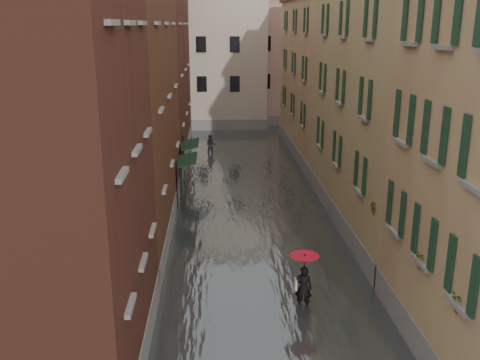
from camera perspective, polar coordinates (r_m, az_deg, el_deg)
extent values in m
plane|color=#535355|center=(18.61, 3.63, -15.32)|extent=(120.00, 120.00, 0.00)
cube|color=#505859|center=(30.38, 0.96, -2.22)|extent=(10.00, 60.00, 0.20)
cube|color=brown|center=(15.01, -22.57, 2.54)|extent=(6.00, 8.00, 13.00)
cube|color=#572E1B|center=(25.50, -14.42, 7.91)|extent=(6.00, 14.00, 12.50)
cube|color=brown|center=(40.16, -10.29, 12.13)|extent=(6.00, 16.00, 14.00)
cube|color=tan|center=(26.49, 17.08, 8.55)|extent=(6.00, 14.00, 13.00)
cube|color=#A27453|center=(40.92, 9.97, 10.46)|extent=(6.00, 16.00, 11.50)
cube|color=beige|center=(53.85, -4.03, 12.81)|extent=(12.00, 9.00, 13.00)
cube|color=tan|center=(56.42, 5.41, 12.42)|extent=(10.00, 9.00, 12.00)
cube|color=black|center=(29.65, -5.69, 2.17)|extent=(1.09, 2.73, 0.31)
cylinder|color=black|center=(28.67, -6.75, -0.74)|extent=(0.06, 0.06, 2.80)
cylinder|color=black|center=(31.29, -6.42, 0.72)|extent=(0.06, 0.06, 2.80)
cube|color=black|center=(33.50, -5.37, 3.82)|extent=(1.09, 2.73, 0.31)
cylinder|color=black|center=(32.48, -6.30, 1.31)|extent=(0.06, 0.06, 2.80)
cylinder|color=black|center=(35.11, -6.04, 2.46)|extent=(0.06, 0.06, 2.80)
cube|color=maroon|center=(14.53, 22.60, -12.08)|extent=(0.22, 0.85, 0.18)
imported|color=#265926|center=(14.34, 22.79, -10.59)|extent=(0.59, 0.51, 0.66)
cube|color=maroon|center=(16.51, 19.08, -8.21)|extent=(0.22, 0.85, 0.18)
imported|color=#265926|center=(16.35, 19.22, -6.87)|extent=(0.59, 0.51, 0.66)
cube|color=maroon|center=(20.57, 14.43, -2.95)|extent=(0.22, 0.85, 0.18)
imported|color=#265926|center=(20.43, 14.51, -1.83)|extent=(0.59, 0.51, 0.66)
imported|color=black|center=(19.31, 6.79, -11.34)|extent=(0.68, 0.53, 1.65)
cube|color=beige|center=(19.25, 5.94, -10.98)|extent=(0.08, 0.30, 0.38)
cylinder|color=black|center=(19.07, 6.84, -9.95)|extent=(0.02, 0.02, 1.00)
cone|color=red|center=(18.83, 6.90, -8.39)|extent=(1.06, 1.06, 0.28)
imported|color=black|center=(41.29, -3.13, 3.76)|extent=(0.83, 0.68, 1.59)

